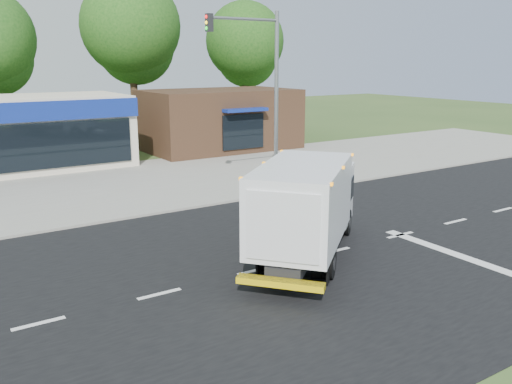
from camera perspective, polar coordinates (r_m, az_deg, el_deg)
ground at (r=17.58m, az=8.26°, el=-6.22°), size 120.00×120.00×0.00m
road_asphalt at (r=17.58m, az=8.26°, el=-6.21°), size 60.00×14.00×0.02m
sidewalk at (r=24.05m, az=-4.63°, el=-0.49°), size 60.00×2.40×0.12m
parking_apron at (r=29.17m, az=-10.05°, el=1.78°), size 60.00×9.00×0.02m
lane_markings at (r=17.57m, az=14.53°, el=-6.48°), size 55.20×7.00×0.01m
ems_box_truck at (r=16.42m, az=5.39°, el=-1.06°), size 6.68×6.17×3.09m
emergency_worker at (r=14.44m, az=4.37°, el=-6.71°), size 0.77×0.67×1.89m
brown_storefront at (r=37.22m, az=-3.82°, el=7.63°), size 10.00×6.70×4.00m
traffic_signal_pole at (r=24.03m, az=0.88°, el=11.28°), size 3.51×0.25×8.00m
background_trees at (r=41.80m, az=-19.52°, el=14.96°), size 36.77×7.39×12.10m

